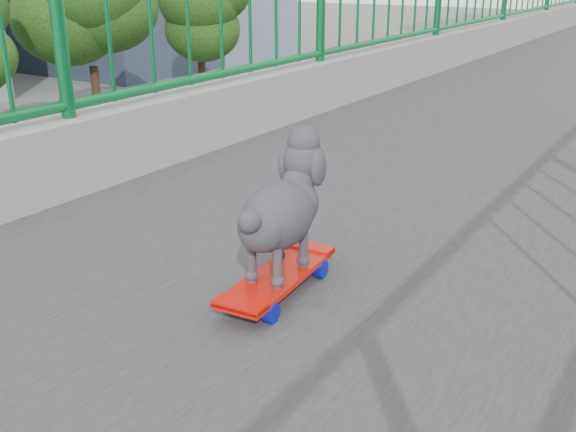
{
  "coord_description": "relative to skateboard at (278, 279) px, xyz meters",
  "views": [
    {
      "loc": [
        0.79,
        -3.77,
        7.88
      ],
      "look_at": [
        -0.16,
        -2.29,
        7.22
      ],
      "focal_mm": 42.0,
      "sensor_mm": 36.0,
      "label": 1
    }
  ],
  "objects": [
    {
      "name": "railing",
      "position": [
        0.16,
        2.34,
        0.17
      ],
      "size": [
        3.0,
        24.0,
        1.42
      ],
      "color": "gray",
      "rests_on": "footbridge"
    },
    {
      "name": "poodle",
      "position": [
        -0.0,
        0.02,
        0.21
      ],
      "size": [
        0.2,
        0.43,
        0.35
      ],
      "rotation": [
        0.0,
        0.0,
        0.09
      ],
      "color": "#323036",
      "rests_on": "skateboard"
    },
    {
      "name": "car_1",
      "position": [
        -9.04,
        6.2,
        -6.35
      ],
      "size": [
        1.47,
        4.21,
        1.39
      ],
      "primitive_type": "imported",
      "color": "silver",
      "rests_on": "ground"
    },
    {
      "name": "footbridge",
      "position": [
        0.16,
        2.34,
        -1.83
      ],
      "size": [
        3.0,
        24.0,
        7.0
      ],
      "color": "#2D2D2F",
      "rests_on": "ground"
    },
    {
      "name": "skateboard",
      "position": [
        0.0,
        0.0,
        0.0
      ],
      "size": [
        0.18,
        0.49,
        0.06
      ],
      "rotation": [
        0.0,
        0.0,
        0.09
      ],
      "color": "red",
      "rests_on": "footbridge"
    }
  ]
}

